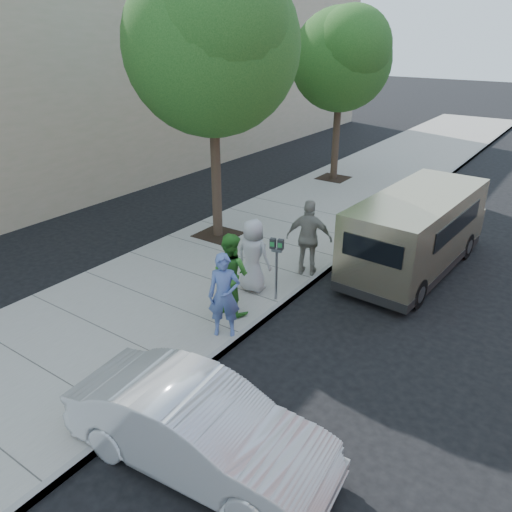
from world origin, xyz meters
name	(u,v)px	position (x,y,z in m)	size (l,w,h in m)	color
ground	(230,291)	(0.00, 0.00, 0.00)	(120.00, 120.00, 0.00)	black
sidewalk	(199,278)	(-1.00, 0.00, 0.07)	(5.00, 60.00, 0.15)	gray
curb_face	(280,306)	(1.44, 0.00, 0.07)	(0.12, 60.00, 0.16)	gray
tree_near	(213,39)	(-2.25, 2.40, 5.55)	(4.62, 4.60, 7.53)	black
tree_far	(343,55)	(-2.25, 10.00, 4.88)	(3.92, 3.80, 6.49)	black
parking_meter	(277,256)	(1.25, 0.10, 1.23)	(0.32, 0.18, 1.48)	gray
van	(417,230)	(3.20, 3.74, 1.09)	(2.18, 5.67, 2.06)	#C1B28B
sedan	(199,428)	(2.86, -4.40, 0.66)	(1.40, 4.01, 1.32)	silver
person_officer	(224,295)	(1.18, -1.68, 1.03)	(0.64, 0.42, 1.75)	#5069AB
person_green_shirt	(231,273)	(0.72, -0.88, 1.06)	(0.88, 0.69, 1.81)	#368A2D
person_gray_shirt	(253,256)	(0.56, 0.18, 1.03)	(0.86, 0.56, 1.76)	#ADADB0
person_striped_polo	(309,238)	(1.20, 1.65, 1.12)	(1.13, 0.47, 1.94)	gray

